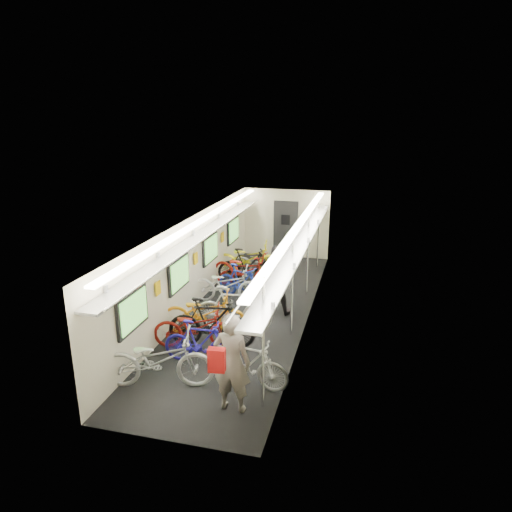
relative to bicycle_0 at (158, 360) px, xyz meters
The scene contains 17 objects.
train_car_shell 4.51m from the bicycle_0, 84.81° to the left, with size 10.00×10.00×10.00m.
bicycle_0 is the anchor object (origin of this frame).
bicycle_1 1.06m from the bicycle_0, 64.13° to the left, with size 0.44×1.56×0.94m, color #241BA3.
bicycle_2 1.56m from the bicycle_0, 85.74° to the left, with size 0.63×1.82×0.95m, color maroon.
bicycle_3 1.71m from the bicycle_0, 74.70° to the left, with size 0.54×1.90×1.14m, color black.
bicycle_4 2.22m from the bicycle_0, 88.16° to the left, with size 0.68×1.95×1.02m, color orange.
bicycle_5 2.66m from the bicycle_0, 75.50° to the left, with size 0.51×1.81×1.09m, color silver.
bicycle_6 4.09m from the bicycle_0, 89.84° to the left, with size 0.67×1.93×1.02m, color #BDBCC2.
bicycle_7 4.43m from the bicycle_0, 85.76° to the left, with size 0.46×1.61×0.97m, color #1B2FA5.
bicycle_8 5.20m from the bicycle_0, 87.98° to the left, with size 0.74×2.12×1.11m, color maroon.
bicycle_9 5.68m from the bicycle_0, 88.25° to the left, with size 0.51×1.80×1.08m, color black.
bicycle_10 6.31m from the bicycle_0, 90.06° to the left, with size 0.73×2.10×1.10m, color yellow.
bicycle_11 1.64m from the bicycle_0, 13.80° to the left, with size 0.45×1.60×0.96m, color silver.
bicycle_12 6.49m from the bicycle_0, 86.62° to the left, with size 0.60×1.71×0.90m, color slate.
passenger_near 1.59m from the bicycle_0, 12.26° to the right, with size 0.65×0.43×1.78m, color gray.
passenger_mid 4.08m from the bicycle_0, 69.78° to the left, with size 0.86×0.67×1.76m, color black.
backpack 1.90m from the bicycle_0, 32.81° to the right, with size 0.26×0.14×0.38m, color red.
Camera 1 is at (2.79, -10.38, 4.82)m, focal length 32.00 mm.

